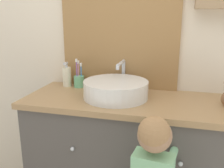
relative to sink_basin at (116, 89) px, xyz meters
name	(u,v)px	position (x,y,z in m)	size (l,w,h in m)	color
wall_back	(143,27)	(0.12, 0.27, 0.36)	(3.20, 0.18, 2.50)	beige
vanity_counter	(131,162)	(0.10, -0.01, -0.49)	(1.32, 0.51, 0.87)	#4C4742
sink_basin	(116,89)	(0.00, 0.00, 0.00)	(0.40, 0.45, 0.20)	silver
toothbrush_holder	(79,81)	(-0.31, 0.16, -0.01)	(0.07, 0.07, 0.20)	#66B27F
soap_dispenser	(67,76)	(-0.40, 0.16, 0.02)	(0.06, 0.06, 0.17)	beige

